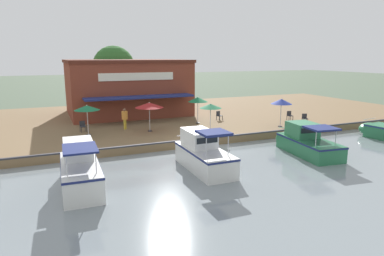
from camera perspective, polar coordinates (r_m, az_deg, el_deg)
ground_plane at (r=25.09m, az=2.50°, el=-3.20°), size 220.00×220.00×0.00m
quay_deck at (r=35.02m, az=-5.35°, el=1.59°), size 22.00×56.00×0.60m
quay_edge_fender at (r=25.02m, az=2.41°, el=-1.70°), size 0.20×50.40×0.10m
waterfront_restaurant at (r=36.51m, az=-10.82°, el=6.76°), size 10.78×11.85×5.58m
patio_umbrella_by_entrance at (r=27.40m, az=3.10°, el=3.67°), size 1.79×1.79×2.25m
patio_umbrella_mid_patio_right at (r=27.37m, az=-7.13°, el=3.81°), size 2.26×2.26×2.37m
patio_umbrella_back_row at (r=30.48m, az=0.98°, el=4.76°), size 1.79×1.79×2.41m
patio_umbrella_mid_patio_left at (r=26.89m, az=-17.13°, el=3.23°), size 1.91×1.91×2.36m
patio_umbrella_near_quay_edge at (r=29.97m, az=14.68°, el=4.29°), size 1.79×1.79×2.43m
cafe_chair_facing_river at (r=32.37m, az=4.52°, el=2.16°), size 0.53×0.53×0.85m
cafe_chair_far_corner_seat at (r=33.59m, az=15.96°, el=2.09°), size 0.51×0.51×0.85m
cafe_chair_beside_entrance at (r=32.46m, az=18.28°, el=1.62°), size 0.58×0.58×0.85m
cafe_chair_under_first_umbrella at (r=28.66m, az=-17.73°, el=0.35°), size 0.51×0.51×0.85m
person_near_entrance at (r=28.65m, az=-11.16°, el=1.95°), size 0.49×0.49×1.73m
motorboat_fourth_along at (r=18.43m, az=-18.22°, el=-6.41°), size 5.90×1.98×2.40m
motorboat_far_downstream at (r=24.52m, az=18.15°, el=-2.17°), size 5.95×2.69×2.09m
motorboat_nearest_quay at (r=20.22m, az=1.43°, el=-4.15°), size 5.68×1.94×2.50m
tree_upstream_bank at (r=42.02m, az=-13.10°, el=9.70°), size 5.21×4.96×7.16m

